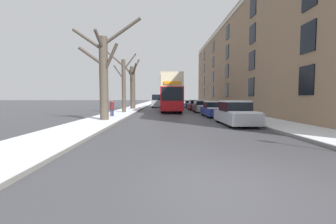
{
  "coord_description": "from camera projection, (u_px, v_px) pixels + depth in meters",
  "views": [
    {
      "loc": [
        -1.37,
        -4.42,
        1.76
      ],
      "look_at": [
        -0.76,
        19.27,
        0.25
      ],
      "focal_mm": 24.0,
      "sensor_mm": 36.0,
      "label": 1
    }
  ],
  "objects": [
    {
      "name": "sidewalk_right",
      "position": [
        191.0,
        104.0,
        57.57
      ],
      "size": [
        2.95,
        130.0,
        0.16
      ],
      "color": "slate",
      "rests_on": "ground"
    },
    {
      "name": "ground_plane",
      "position": [
        230.0,
        185.0,
        4.55
      ],
      "size": [
        320.0,
        320.0,
        0.0
      ],
      "primitive_type": "plane",
      "color": "#424247"
    },
    {
      "name": "terrace_facade_right",
      "position": [
        260.0,
        63.0,
        30.32
      ],
      "size": [
        9.1,
        47.97,
        12.78
      ],
      "color": "#8C7056",
      "rests_on": "ground"
    },
    {
      "name": "oncoming_van",
      "position": [
        158.0,
        100.0,
        41.4
      ],
      "size": [
        2.09,
        4.97,
        2.42
      ],
      "color": "#9EA3AD",
      "rests_on": "ground"
    },
    {
      "name": "bare_tree_left_0",
      "position": [
        104.0,
        73.0,
        16.17
      ],
      "size": [
        5.18,
        2.01,
        7.38
      ],
      "color": "#4C4238",
      "rests_on": "ground"
    },
    {
      "name": "bare_tree_left_1",
      "position": [
        123.0,
        83.0,
        24.96
      ],
      "size": [
        3.07,
        1.17,
        6.68
      ],
      "color": "#4C4238",
      "rests_on": "ground"
    },
    {
      "name": "sidewalk_left",
      "position": [
        144.0,
        104.0,
        57.27
      ],
      "size": [
        2.95,
        130.0,
        0.16
      ],
      "color": "slate",
      "rests_on": "ground"
    },
    {
      "name": "double_decker_bus",
      "position": [
        170.0,
        92.0,
        29.19
      ],
      "size": [
        2.54,
        11.23,
        4.54
      ],
      "color": "red",
      "rests_on": "ground"
    },
    {
      "name": "parked_car_3",
      "position": [
        195.0,
        105.0,
        32.57
      ],
      "size": [
        1.79,
        4.27,
        1.44
      ],
      "color": "maroon",
      "rests_on": "ground"
    },
    {
      "name": "parked_car_2",
      "position": [
        201.0,
        107.0,
        27.36
      ],
      "size": [
        1.77,
        4.32,
        1.45
      ],
      "color": "#9EA3AD",
      "rests_on": "ground"
    },
    {
      "name": "parked_car_1",
      "position": [
        213.0,
        110.0,
        20.96
      ],
      "size": [
        1.7,
        4.25,
        1.43
      ],
      "color": "navy",
      "rests_on": "ground"
    },
    {
      "name": "parked_car_0",
      "position": [
        235.0,
        114.0,
        14.62
      ],
      "size": [
        1.8,
        4.58,
        1.57
      ],
      "color": "#9EA3AD",
      "rests_on": "ground"
    },
    {
      "name": "pedestrian_left_sidewalk",
      "position": [
        112.0,
        108.0,
        19.42
      ],
      "size": [
        0.34,
        0.34,
        1.58
      ],
      "rotation": [
        0.0,
        0.0,
        3.69
      ],
      "color": "navy",
      "rests_on": "ground"
    },
    {
      "name": "bare_tree_left_2",
      "position": [
        133.0,
        86.0,
        32.98
      ],
      "size": [
        2.31,
        2.21,
        7.44
      ],
      "color": "#4C4238",
      "rests_on": "ground"
    },
    {
      "name": "parked_car_4",
      "position": [
        190.0,
        104.0,
        38.94
      ],
      "size": [
        1.76,
        4.1,
        1.32
      ],
      "color": "navy",
      "rests_on": "ground"
    }
  ]
}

